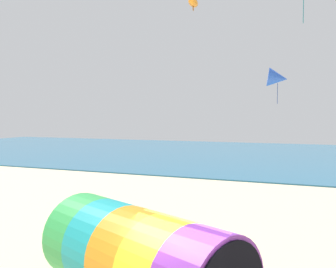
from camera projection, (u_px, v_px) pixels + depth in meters
sea at (292, 156)px, 45.44m from camera, size 120.00×40.00×0.10m
giant_inflatable_tube at (140, 259)px, 9.51m from camera, size 6.27×4.67×2.51m
kite_orange_parafoil at (193, 2)px, 20.41m from camera, size 0.64×1.32×0.68m
kite_blue_delta at (278, 78)px, 23.77m from camera, size 1.53×1.39×2.32m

